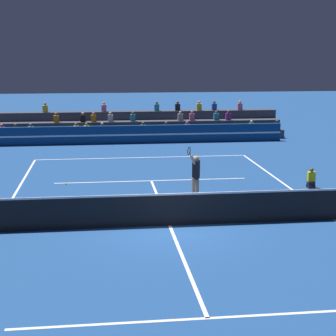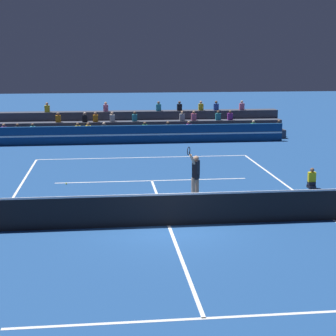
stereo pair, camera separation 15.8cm
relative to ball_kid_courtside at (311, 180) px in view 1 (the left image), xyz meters
name	(u,v)px [view 1 (the left image)]	position (x,y,z in m)	size (l,w,h in m)	color
ground_plane	(170,226)	(-6.36, -4.35, -0.33)	(120.00, 120.00, 0.00)	navy
court_lines	(170,225)	(-6.36, -4.35, -0.33)	(11.10, 23.90, 0.01)	white
tennis_net	(170,209)	(-6.36, -4.35, 0.21)	(12.00, 0.10, 1.10)	black
sponsor_banner_wall	(136,134)	(-6.36, 12.26, 0.22)	(18.00, 0.26, 1.10)	navy
bleacher_stand	(133,127)	(-6.35, 14.79, 0.32)	(19.15, 2.85, 2.28)	#383D4C
ball_kid_courtside	(311,180)	(0.00, 0.00, 0.00)	(0.30, 0.36, 0.84)	black
tennis_player	(196,175)	(-5.03, -1.44, 0.65)	(0.75, 1.26, 2.25)	tan
tennis_ball	(66,184)	(-9.98, 1.81, -0.30)	(0.07, 0.07, 0.07)	#C6DB33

